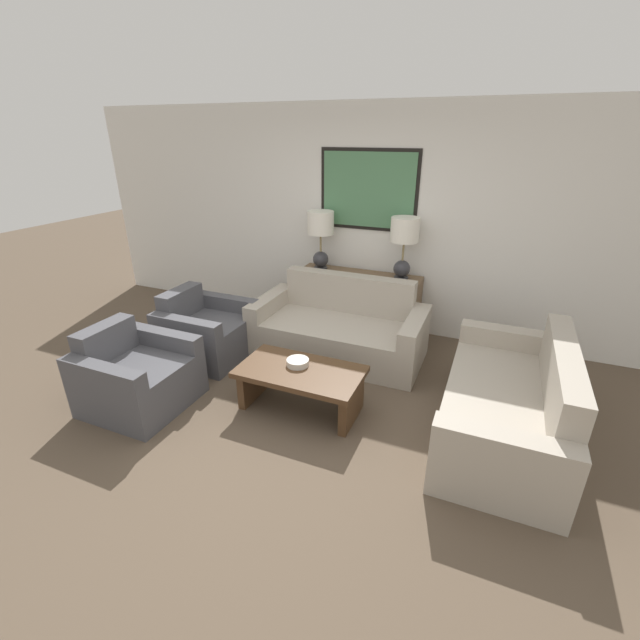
% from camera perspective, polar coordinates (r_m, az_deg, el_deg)
% --- Properties ---
extents(ground_plane, '(20.00, 20.00, 0.00)m').
position_cam_1_polar(ground_plane, '(3.81, -5.61, -13.96)').
color(ground_plane, brown).
extents(back_wall, '(7.86, 0.12, 2.65)m').
position_cam_1_polar(back_wall, '(5.34, 6.44, 12.97)').
color(back_wall, silver).
rests_on(back_wall, ground_plane).
extents(console_table, '(1.49, 0.38, 0.75)m').
position_cam_1_polar(console_table, '(5.36, 5.13, 2.38)').
color(console_table, brown).
rests_on(console_table, ground_plane).
extents(table_lamp_left, '(0.32, 0.32, 0.71)m').
position_cam_1_polar(table_lamp_left, '(5.29, 0.09, 11.74)').
color(table_lamp_left, '#333338').
rests_on(table_lamp_left, console_table).
extents(table_lamp_right, '(0.32, 0.32, 0.71)m').
position_cam_1_polar(table_lamp_right, '(4.99, 11.16, 10.56)').
color(table_lamp_right, '#333338').
rests_on(table_lamp_right, console_table).
extents(couch_by_back_wall, '(1.88, 0.90, 0.84)m').
position_cam_1_polar(couch_by_back_wall, '(4.81, 2.58, -1.34)').
color(couch_by_back_wall, '#ADA393').
rests_on(couch_by_back_wall, ground_plane).
extents(couch_by_side, '(0.90, 1.88, 0.84)m').
position_cam_1_polar(couch_by_side, '(3.88, 23.93, -10.30)').
color(couch_by_side, '#ADA393').
rests_on(couch_by_side, ground_plane).
extents(coffee_table, '(1.10, 0.61, 0.40)m').
position_cam_1_polar(coffee_table, '(3.85, -2.60, -8.00)').
color(coffee_table, '#4C331E').
rests_on(coffee_table, ground_plane).
extents(decorative_bowl, '(0.20, 0.20, 0.06)m').
position_cam_1_polar(decorative_bowl, '(3.85, -2.99, -5.65)').
color(decorative_bowl, beige).
rests_on(decorative_bowl, coffee_table).
extents(armchair_near_back_wall, '(0.84, 0.85, 0.74)m').
position_cam_1_polar(armchair_near_back_wall, '(4.92, -14.94, -1.63)').
color(armchair_near_back_wall, '#4C4C51').
rests_on(armchair_near_back_wall, ground_plane).
extents(armchair_near_camera, '(0.84, 0.85, 0.74)m').
position_cam_1_polar(armchair_near_camera, '(4.27, -23.19, -7.01)').
color(armchair_near_camera, '#4C4C51').
rests_on(armchair_near_camera, ground_plane).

